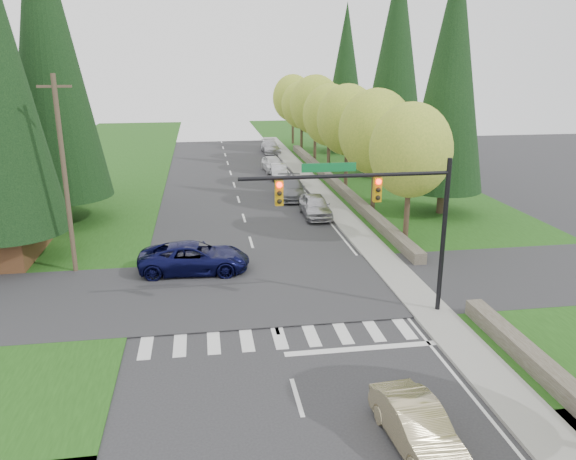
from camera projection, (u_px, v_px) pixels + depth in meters
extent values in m
plane|color=#28282B|center=(292.00, 381.00, 19.35)|extent=(120.00, 120.00, 0.00)
cube|color=#1D4813|center=(426.00, 214.00, 40.16)|extent=(14.00, 110.00, 0.06)
cube|color=#1D4813|center=(45.00, 230.00, 36.34)|extent=(14.00, 110.00, 0.06)
cube|color=#28282B|center=(265.00, 290.00, 26.91)|extent=(120.00, 8.00, 0.10)
cube|color=gray|center=(337.00, 210.00, 41.14)|extent=(1.80, 80.00, 0.13)
cube|color=gray|center=(325.00, 210.00, 41.02)|extent=(0.20, 80.00, 0.13)
cube|color=#4C4438|center=(576.00, 400.00, 17.68)|extent=(0.70, 14.00, 0.70)
cube|color=#4C4438|center=(334.00, 182.00, 48.87)|extent=(0.70, 40.00, 0.70)
cylinder|color=black|center=(443.00, 238.00, 23.67)|extent=(0.20, 0.20, 6.80)
cylinder|color=black|center=(346.00, 176.00, 22.22)|extent=(8.60, 0.16, 0.16)
cube|color=#0C662D|center=(329.00, 167.00, 22.07)|extent=(2.20, 0.04, 0.35)
cube|color=#BF8C0C|center=(377.00, 190.00, 22.59)|extent=(0.32, 0.24, 1.00)
sphere|color=#FF0C05|center=(379.00, 182.00, 22.36)|extent=(0.22, 0.22, 0.22)
cube|color=#BF8C0C|center=(279.00, 193.00, 22.00)|extent=(0.32, 0.24, 1.00)
sphere|color=#FF0C05|center=(279.00, 185.00, 21.77)|extent=(0.22, 0.22, 0.22)
cylinder|color=#473828|center=(65.00, 178.00, 27.84)|extent=(0.24, 0.24, 10.00)
cube|color=#473828|center=(54.00, 86.00, 26.56)|extent=(1.60, 0.10, 0.12)
cylinder|color=#38281C|center=(407.00, 205.00, 33.24)|extent=(0.32, 0.32, 4.76)
ellipsoid|color=olive|center=(411.00, 150.00, 32.30)|extent=(4.80, 4.80, 5.52)
cylinder|color=#38281C|center=(374.00, 179.00, 39.85)|extent=(0.32, 0.32, 4.93)
ellipsoid|color=olive|center=(376.00, 132.00, 38.88)|extent=(5.20, 5.20, 5.98)
cylinder|color=#38281C|center=(346.00, 162.00, 46.42)|extent=(0.32, 0.32, 5.04)
ellipsoid|color=olive|center=(348.00, 120.00, 45.43)|extent=(5.00, 5.00, 5.75)
cylinder|color=#38281C|center=(329.00, 150.00, 53.09)|extent=(0.32, 0.32, 4.82)
ellipsoid|color=olive|center=(329.00, 115.00, 52.13)|extent=(5.00, 5.00, 5.75)
cylinder|color=#38281C|center=(315.00, 138.00, 59.67)|extent=(0.32, 0.32, 5.15)
ellipsoid|color=olive|center=(315.00, 105.00, 58.65)|extent=(5.40, 5.40, 6.21)
cylinder|color=#38281C|center=(302.00, 132.00, 66.32)|extent=(0.32, 0.32, 4.70)
ellipsoid|color=olive|center=(302.00, 105.00, 65.39)|extent=(4.80, 4.80, 5.52)
cylinder|color=#38281C|center=(293.00, 125.00, 72.91)|extent=(0.32, 0.32, 4.98)
ellipsoid|color=olive|center=(293.00, 98.00, 71.93)|extent=(5.20, 5.20, 5.98)
cylinder|color=#38281C|center=(14.00, 245.00, 30.38)|extent=(0.50, 0.50, 2.00)
cylinder|color=#38281C|center=(66.00, 207.00, 38.09)|extent=(0.50, 0.50, 2.00)
cone|color=black|center=(47.00, 48.00, 35.09)|extent=(6.46, 6.46, 19.00)
cylinder|color=#38281C|center=(56.00, 189.00, 43.47)|extent=(0.50, 0.50, 2.00)
cone|color=black|center=(41.00, 64.00, 40.76)|extent=(5.78, 5.78, 17.00)
cylinder|color=#38281C|center=(441.00, 200.00, 40.02)|extent=(0.50, 0.50, 2.00)
cone|color=black|center=(451.00, 72.00, 37.46)|extent=(5.44, 5.44, 16.00)
cylinder|color=#38281C|center=(390.00, 165.00, 53.40)|extent=(0.50, 0.50, 2.00)
cone|color=black|center=(396.00, 57.00, 50.55)|extent=(6.12, 6.12, 18.00)
cylinder|color=#38281C|center=(344.00, 144.00, 66.49)|extent=(0.50, 0.50, 2.00)
cone|color=black|center=(346.00, 71.00, 64.07)|extent=(5.10, 5.10, 15.00)
imported|color=#C5B383|center=(417.00, 426.00, 15.89)|extent=(1.75, 4.11, 1.32)
imported|color=#0B0D38|center=(194.00, 258.00, 29.03)|extent=(5.82, 2.96, 1.57)
imported|color=#B3B3B8|center=(315.00, 206.00, 39.36)|extent=(1.90, 4.62, 1.57)
imported|color=slate|center=(291.00, 188.00, 44.75)|extent=(2.66, 5.50, 1.54)
imported|color=#B9B9BE|center=(279.00, 171.00, 52.21)|extent=(1.72, 4.13, 1.33)
imported|color=silver|center=(273.00, 164.00, 55.38)|extent=(2.09, 4.54, 1.51)
imported|color=#B7B6BB|center=(271.00, 147.00, 66.41)|extent=(2.10, 4.87, 1.40)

